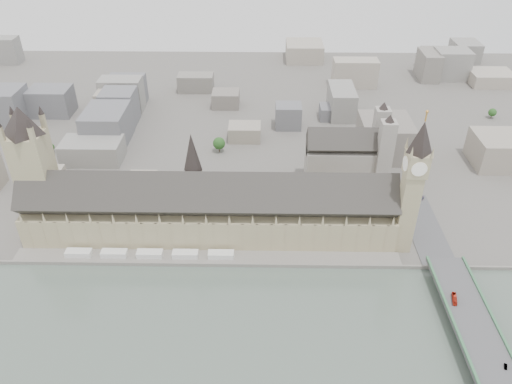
{
  "coord_description": "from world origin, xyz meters",
  "views": [
    {
      "loc": [
        39.05,
        -272.18,
        232.7
      ],
      "look_at": [
        33.72,
        35.02,
        28.84
      ],
      "focal_mm": 35.0,
      "sensor_mm": 36.0,
      "label": 1
    }
  ],
  "objects_px": {
    "palace_of_westminster": "(209,210)",
    "car_approach": "(423,198)",
    "elizabeth_tower": "(413,179)",
    "westminster_abbey": "(349,157)",
    "car_silver": "(506,366)",
    "victoria_tower": "(34,166)",
    "westminster_bridge": "(482,351)",
    "red_bus_north": "(454,299)"
  },
  "relations": [
    {
      "from": "palace_of_westminster",
      "to": "car_approach",
      "type": "xyz_separation_m",
      "value": [
        165.26,
        35.7,
        -11.75
      ]
    },
    {
      "from": "car_approach",
      "to": "elizabeth_tower",
      "type": "bearing_deg",
      "value": -102.49
    },
    {
      "from": "car_approach",
      "to": "westminster_abbey",
      "type": "bearing_deg",
      "value": 161.33
    },
    {
      "from": "palace_of_westminster",
      "to": "car_silver",
      "type": "bearing_deg",
      "value": -35.96
    },
    {
      "from": "palace_of_westminster",
      "to": "victoria_tower",
      "type": "xyz_separation_m",
      "value": [
        -122.0,
        6.3,
        32.5
      ]
    },
    {
      "from": "palace_of_westminster",
      "to": "elizabeth_tower",
      "type": "bearing_deg",
      "value": -4.85
    },
    {
      "from": "westminster_bridge",
      "to": "westminster_abbey",
      "type": "relative_size",
      "value": 4.78
    },
    {
      "from": "westminster_bridge",
      "to": "car_approach",
      "type": "bearing_deg",
      "value": 88.69
    },
    {
      "from": "car_approach",
      "to": "victoria_tower",
      "type": "bearing_deg",
      "value": -156.74
    },
    {
      "from": "elizabeth_tower",
      "to": "car_silver",
      "type": "distance_m",
      "value": 123.39
    },
    {
      "from": "victoria_tower",
      "to": "westminster_abbey",
      "type": "xyz_separation_m",
      "value": [
        232.92,
        69.0,
        -30.12
      ]
    },
    {
      "from": "red_bus_north",
      "to": "car_silver",
      "type": "height_order",
      "value": "red_bus_north"
    },
    {
      "from": "red_bus_north",
      "to": "westminster_bridge",
      "type": "bearing_deg",
      "value": -66.68
    },
    {
      "from": "westminster_abbey",
      "to": "car_silver",
      "type": "distance_m",
      "value": 205.57
    },
    {
      "from": "red_bus_north",
      "to": "car_silver",
      "type": "xyz_separation_m",
      "value": [
        12.04,
        -47.93,
        -0.76
      ]
    },
    {
      "from": "car_approach",
      "to": "palace_of_westminster",
      "type": "bearing_deg",
      "value": -150.4
    },
    {
      "from": "palace_of_westminster",
      "to": "red_bus_north",
      "type": "xyz_separation_m",
      "value": [
        155.75,
        -73.82,
        -11.06
      ]
    },
    {
      "from": "elizabeth_tower",
      "to": "red_bus_north",
      "type": "relative_size",
      "value": 10.73
    },
    {
      "from": "victoria_tower",
      "to": "red_bus_north",
      "type": "distance_m",
      "value": 292.33
    },
    {
      "from": "westminster_abbey",
      "to": "red_bus_north",
      "type": "height_order",
      "value": "westminster_abbey"
    },
    {
      "from": "car_approach",
      "to": "car_silver",
      "type": "bearing_deg",
      "value": -71.67
    },
    {
      "from": "car_silver",
      "to": "westminster_bridge",
      "type": "bearing_deg",
      "value": 131.24
    },
    {
      "from": "palace_of_westminster",
      "to": "westminster_abbey",
      "type": "height_order",
      "value": "westminster_abbey"
    },
    {
      "from": "westminster_bridge",
      "to": "car_silver",
      "type": "bearing_deg",
      "value": -68.3
    },
    {
      "from": "westminster_abbey",
      "to": "palace_of_westminster",
      "type": "bearing_deg",
      "value": -145.83
    },
    {
      "from": "elizabeth_tower",
      "to": "westminster_bridge",
      "type": "height_order",
      "value": "elizabeth_tower"
    },
    {
      "from": "palace_of_westminster",
      "to": "car_approach",
      "type": "bearing_deg",
      "value": 12.19
    },
    {
      "from": "elizabeth_tower",
      "to": "car_silver",
      "type": "bearing_deg",
      "value": -74.85
    },
    {
      "from": "red_bus_north",
      "to": "victoria_tower",
      "type": "bearing_deg",
      "value": 176.62
    },
    {
      "from": "westminster_abbey",
      "to": "victoria_tower",
      "type": "bearing_deg",
      "value": -163.5
    },
    {
      "from": "elizabeth_tower",
      "to": "victoria_tower",
      "type": "distance_m",
      "value": 260.64
    },
    {
      "from": "westminster_bridge",
      "to": "car_silver",
      "type": "height_order",
      "value": "car_silver"
    },
    {
      "from": "palace_of_westminster",
      "to": "victoria_tower",
      "type": "bearing_deg",
      "value": 177.04
    },
    {
      "from": "elizabeth_tower",
      "to": "car_approach",
      "type": "relative_size",
      "value": 21.97
    },
    {
      "from": "elizabeth_tower",
      "to": "red_bus_north",
      "type": "xyz_separation_m",
      "value": [
        17.75,
        -62.12,
        -46.44
      ]
    },
    {
      "from": "westminster_bridge",
      "to": "car_approach",
      "type": "relative_size",
      "value": 66.43
    },
    {
      "from": "elizabeth_tower",
      "to": "victoria_tower",
      "type": "bearing_deg",
      "value": 176.04
    },
    {
      "from": "red_bus_north",
      "to": "car_approach",
      "type": "xyz_separation_m",
      "value": [
        9.52,
        109.52,
        -0.69
      ]
    },
    {
      "from": "car_silver",
      "to": "victoria_tower",
      "type": "bearing_deg",
      "value": 175.7
    },
    {
      "from": "westminster_abbey",
      "to": "car_approach",
      "type": "height_order",
      "value": "westminster_abbey"
    },
    {
      "from": "westminster_bridge",
      "to": "red_bus_north",
      "type": "bearing_deg",
      "value": 100.61
    },
    {
      "from": "westminster_abbey",
      "to": "red_bus_north",
      "type": "distance_m",
      "value": 156.29
    }
  ]
}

